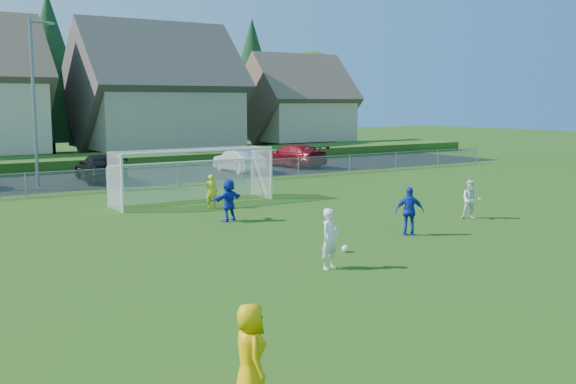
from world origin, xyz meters
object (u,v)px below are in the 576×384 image
soccer_ball (345,249)px  player_white_a (330,239)px  soccer_goal (191,167)px  goalkeeper (211,191)px  car_f (239,161)px  player_white_b (471,200)px  player_blue_b (229,200)px  referee (250,354)px  car_g (293,155)px  player_blue_a (410,211)px  car_d (101,168)px

soccer_ball → player_white_a: (-1.63, -1.38, 0.74)m
soccer_goal → soccer_ball: bearing=-92.2°
goalkeeper → car_f: (8.25, 12.33, 0.01)m
player_white_b → goalkeeper: (-7.36, 8.03, -0.03)m
goalkeeper → player_white_b: bearing=155.0°
goalkeeper → player_blue_b: bearing=97.4°
referee → soccer_ball: bearing=-31.2°
player_white_b → car_f: 20.38m
soccer_goal → car_g: bearing=40.9°
player_white_b → player_blue_a: (-4.30, -1.06, 0.07)m
player_blue_a → soccer_ball: bearing=49.1°
soccer_ball → player_blue_a: player_blue_a is taller
player_white_a → car_d: bearing=70.8°
referee → soccer_goal: 21.09m
car_g → car_f: bearing=4.6°
soccer_ball → player_white_a: player_white_a is taller
player_blue_a → car_g: (10.18, 22.54, -0.04)m
car_g → soccer_goal: bearing=32.9°
player_white_b → car_d: car_d is taller
player_white_a → player_white_b: 10.01m
player_white_b → soccer_goal: soccer_goal is taller
player_white_a → player_blue_a: size_ratio=1.01×
referee → player_blue_b: player_blue_b is taller
player_blue_a → car_f: player_blue_a is taller
car_f → soccer_ball: bearing=69.6°
player_white_a → car_f: (10.34, 23.67, -0.10)m
player_blue_b → goalkeeper: bearing=-122.0°
car_d → player_blue_b: bearing=96.5°
soccer_ball → goalkeeper: size_ratio=0.15×
soccer_ball → referee: referee is taller
player_white_b → car_g: (5.88, 21.47, 0.03)m
car_f → goalkeeper: bearing=57.1°
goalkeeper → car_g: size_ratio=0.27×
player_white_b → player_blue_b: size_ratio=0.94×
player_blue_a → player_blue_b: (-3.92, 5.91, -0.02)m
goalkeeper → car_d: size_ratio=0.27×
player_white_a → car_g: (15.33, 24.79, -0.04)m
goalkeeper → player_blue_a: bearing=131.1°
player_blue_a → car_g: player_blue_a is taller
car_d → car_g: size_ratio=0.98×
referee → player_blue_a: player_blue_a is taller
player_white_a → player_white_b: size_ratio=1.10×
player_white_a → car_d: size_ratio=0.31×
player_white_b → player_blue_a: bearing=-123.5°
player_white_a → player_blue_b: 8.25m
player_blue_b → car_d: 15.49m
referee → player_blue_b: bearing=-12.4°
player_white_b → car_f: (0.89, 20.36, -0.02)m
soccer_ball → soccer_goal: bearing=87.8°
player_blue_a → car_f: (5.19, 21.42, -0.09)m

